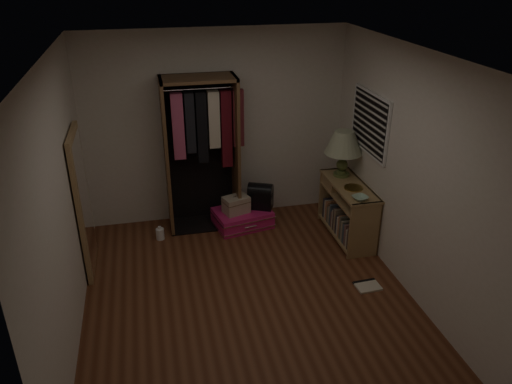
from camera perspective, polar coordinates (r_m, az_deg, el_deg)
ground at (r=5.60m, az=-0.85°, el=-11.85°), size 4.00×4.00×0.00m
room_walls at (r=4.89m, az=-0.21°, el=2.68°), size 3.52×4.02×2.60m
console_bookshelf at (r=6.64m, az=10.27°, el=-1.83°), size 0.42×1.12×0.75m
open_wardrobe at (r=6.55m, az=-6.05°, el=5.87°), size 1.03×0.50×2.05m
floor_mirror at (r=5.99m, az=-19.15°, el=-1.20°), size 0.06×0.80×1.70m
pink_suitcase at (r=6.88m, az=-1.57°, el=-2.97°), size 0.86×0.69×0.23m
train_case at (r=6.73m, az=-2.28°, el=-1.44°), size 0.39×0.33×0.25m
black_bag at (r=6.83m, az=0.51°, el=-0.38°), size 0.39×0.33×0.36m
table_lamp at (r=6.55m, az=10.00°, el=5.50°), size 0.55×0.55×0.62m
brass_tray at (r=6.36m, az=11.08°, el=0.48°), size 0.31×0.31×0.01m
ceramic_bowl at (r=6.08m, az=11.82°, el=-0.67°), size 0.22×0.22×0.04m
white_jug at (r=6.70m, az=-10.90°, el=-4.70°), size 0.12×0.12×0.19m
floor_book at (r=5.88m, az=12.57°, el=-10.37°), size 0.28×0.23×0.03m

